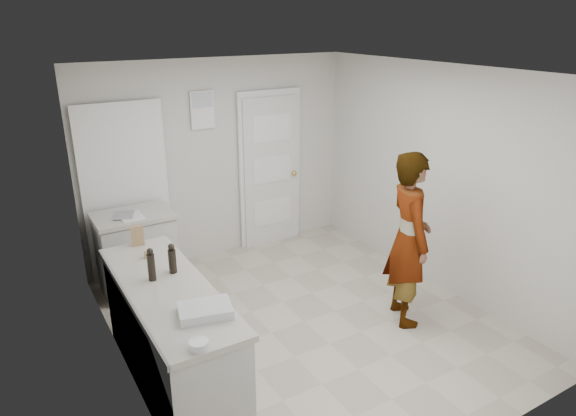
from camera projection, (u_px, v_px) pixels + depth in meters
ground at (304, 321)px, 5.28m from camera, size 4.00×4.00×0.00m
room_shell at (209, 180)px, 6.40m from camera, size 4.00×4.00×4.00m
main_counter at (171, 339)px, 4.27m from camera, size 0.64×1.96×0.93m
side_counter at (137, 255)px, 5.77m from camera, size 0.84×0.61×0.93m
person at (409, 239)px, 5.05m from camera, size 0.64×0.76×1.78m
cake_mix_box at (137, 236)px, 4.80m from camera, size 0.13×0.08×0.19m
spice_jar at (147, 254)px, 4.56m from camera, size 0.05×0.05×0.07m
oil_cruet_a at (172, 259)px, 4.27m from camera, size 0.07×0.07×0.26m
oil_cruet_b at (151, 265)px, 4.14m from camera, size 0.06×0.06×0.28m
baking_dish at (205, 310)px, 3.70m from camera, size 0.43×0.35×0.07m
egg_bowl at (199, 344)px, 3.32m from camera, size 0.13×0.13×0.05m
papers at (131, 216)px, 5.51m from camera, size 0.24×0.30×0.01m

